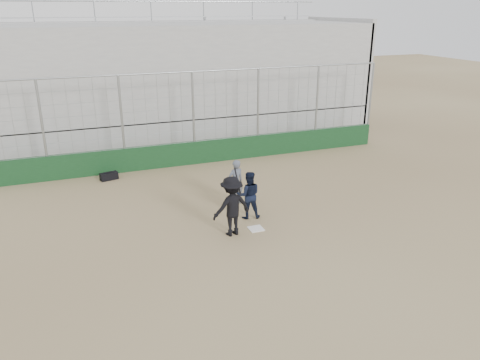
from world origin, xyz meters
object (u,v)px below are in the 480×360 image
object	(u,v)px
batter_at_plate	(232,206)
equipment_bag	(109,176)
umpire	(236,184)
catcher_crouched	(249,203)

from	to	relation	value
batter_at_plate	equipment_bag	size ratio (longest dim) A/B	2.70
umpire	equipment_bag	distance (m)	5.69
batter_at_plate	umpire	size ratio (longest dim) A/B	1.37
catcher_crouched	equipment_bag	distance (m)	6.63
umpire	equipment_bag	world-z (taller)	umpire
batter_at_plate	catcher_crouched	world-z (taller)	batter_at_plate
catcher_crouched	equipment_bag	size ratio (longest dim) A/B	1.48
catcher_crouched	equipment_bag	bearing A→B (deg)	125.86
batter_at_plate	umpire	distance (m)	2.35
equipment_bag	umpire	bearing A→B (deg)	-46.51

